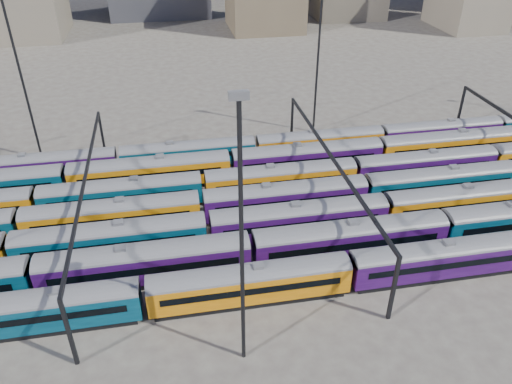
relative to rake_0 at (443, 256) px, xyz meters
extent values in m
plane|color=#48413D|center=(-18.14, 15.00, -2.75)|extent=(500.00, 500.00, 0.00)
cube|color=black|center=(-42.63, 0.00, -2.38)|extent=(19.68, 2.55, 0.73)
cube|color=#043044|center=(-42.63, 0.00, -0.52)|extent=(20.71, 3.00, 3.00)
cylinder|color=#4C4C51|center=(-42.63, 0.00, 0.98)|extent=(20.71, 3.00, 3.00)
cube|color=black|center=(-42.63, -1.52, -0.16)|extent=(18.23, 0.06, 0.78)
cube|color=black|center=(-42.63, 1.52, -0.16)|extent=(18.23, 0.06, 0.78)
cube|color=slate|center=(-42.63, 0.00, 1.78)|extent=(1.04, 0.93, 0.36)
cube|color=black|center=(-21.31, 0.00, -2.38)|extent=(19.68, 2.55, 0.73)
cube|color=#B76607|center=(-21.31, 0.00, -0.52)|extent=(20.71, 3.00, 3.00)
cylinder|color=#4C4C51|center=(-21.31, 0.00, 0.98)|extent=(20.71, 3.00, 3.00)
cube|color=black|center=(-21.31, -1.52, -0.16)|extent=(18.23, 0.06, 0.78)
cube|color=black|center=(-21.31, 1.52, -0.16)|extent=(18.23, 0.06, 0.78)
cube|color=slate|center=(-21.31, 0.00, 1.78)|extent=(1.04, 0.93, 0.36)
cube|color=black|center=(0.00, 0.00, -2.38)|extent=(19.68, 2.55, 0.73)
cube|color=#25083E|center=(0.00, 0.00, -0.52)|extent=(20.71, 3.00, 3.00)
cylinder|color=#4C4C51|center=(0.00, 0.00, 0.98)|extent=(20.71, 3.00, 3.00)
cube|color=black|center=(0.00, -1.52, -0.16)|extent=(18.23, 0.06, 0.78)
cube|color=black|center=(0.00, 1.52, -0.16)|extent=(18.23, 0.06, 0.78)
cube|color=slate|center=(0.00, 0.00, 1.78)|extent=(1.04, 0.93, 0.36)
cube|color=black|center=(-31.75, 5.00, -2.36)|extent=(21.22, 2.75, 0.78)
cube|color=#25083E|center=(-31.75, 5.00, -0.34)|extent=(22.34, 3.24, 3.24)
cylinder|color=#4C4C51|center=(-31.75, 5.00, 1.27)|extent=(22.34, 3.24, 3.24)
cube|color=black|center=(-31.75, 3.36, 0.04)|extent=(19.66, 0.06, 0.84)
cube|color=black|center=(-31.75, 6.64, 0.04)|extent=(19.66, 0.06, 0.84)
cube|color=slate|center=(-31.75, 5.00, 2.14)|extent=(1.12, 1.01, 0.39)
cube|color=black|center=(-8.81, 5.00, -2.36)|extent=(21.22, 2.75, 0.78)
cube|color=#25083E|center=(-8.81, 5.00, -0.34)|extent=(22.34, 3.24, 3.24)
cylinder|color=#4C4C51|center=(-8.81, 5.00, 1.27)|extent=(22.34, 3.24, 3.24)
cube|color=black|center=(-8.81, 3.36, 0.04)|extent=(19.66, 0.06, 0.84)
cube|color=black|center=(-8.81, 6.64, 0.04)|extent=(19.66, 0.06, 0.84)
cube|color=slate|center=(-8.81, 5.00, 2.14)|extent=(1.12, 1.01, 0.39)
cube|color=black|center=(-35.61, 10.00, -2.37)|extent=(20.44, 2.65, 0.75)
cube|color=#043044|center=(-35.61, 10.00, -0.43)|extent=(21.51, 3.12, 3.12)
cylinder|color=#4C4C51|center=(-35.61, 10.00, 1.13)|extent=(21.51, 3.12, 3.12)
cube|color=black|center=(-35.61, 8.42, -0.06)|extent=(18.93, 0.06, 0.81)
cube|color=black|center=(-35.61, 11.58, -0.06)|extent=(18.93, 0.06, 0.81)
cube|color=slate|center=(-35.61, 10.00, 1.96)|extent=(1.08, 0.97, 0.38)
cube|color=black|center=(-13.49, 10.00, -2.37)|extent=(20.44, 2.65, 0.75)
cube|color=#25083E|center=(-13.49, 10.00, -0.43)|extent=(21.51, 3.12, 3.12)
cylinder|color=#4C4C51|center=(-13.49, 10.00, 1.13)|extent=(21.51, 3.12, 3.12)
cube|color=black|center=(-13.49, 8.42, -0.06)|extent=(18.93, 0.06, 0.81)
cube|color=black|center=(-13.49, 11.58, -0.06)|extent=(18.93, 0.06, 0.81)
cube|color=slate|center=(-13.49, 10.00, 1.96)|extent=(1.08, 0.97, 0.38)
cube|color=black|center=(8.62, 10.00, -2.37)|extent=(20.44, 2.65, 0.75)
cube|color=#B76607|center=(8.62, 10.00, -0.43)|extent=(21.51, 3.12, 3.12)
cylinder|color=#4C4C51|center=(8.62, 10.00, 1.13)|extent=(21.51, 3.12, 3.12)
cube|color=black|center=(8.62, 8.42, -0.06)|extent=(18.93, 0.06, 0.81)
cube|color=black|center=(8.62, 11.58, -0.06)|extent=(18.93, 0.06, 0.81)
cube|color=slate|center=(8.62, 10.00, 1.96)|extent=(1.08, 0.97, 0.38)
cube|color=black|center=(-35.74, 15.00, -2.38)|extent=(20.11, 2.61, 0.74)
cube|color=#B76607|center=(-35.74, 15.00, -0.47)|extent=(21.17, 3.07, 3.07)
cylinder|color=#4C4C51|center=(-35.74, 15.00, 1.06)|extent=(21.17, 3.07, 3.07)
cube|color=black|center=(-35.74, 13.45, -0.10)|extent=(18.63, 0.06, 0.79)
cube|color=black|center=(-35.74, 16.55, -0.10)|extent=(18.63, 0.06, 0.79)
cube|color=slate|center=(-35.74, 15.00, 1.88)|extent=(1.06, 0.95, 0.37)
cube|color=black|center=(-13.98, 15.00, -2.38)|extent=(20.11, 2.61, 0.74)
cube|color=#25083E|center=(-13.98, 15.00, -0.47)|extent=(21.17, 3.07, 3.07)
cylinder|color=#4C4C51|center=(-13.98, 15.00, 1.06)|extent=(21.17, 3.07, 3.07)
cube|color=black|center=(-13.98, 13.45, -0.10)|extent=(18.63, 0.06, 0.79)
cube|color=black|center=(-13.98, 16.55, -0.10)|extent=(18.63, 0.06, 0.79)
cube|color=slate|center=(-13.98, 15.00, 1.88)|extent=(1.06, 0.95, 0.37)
cube|color=black|center=(7.79, 15.00, -2.38)|extent=(20.11, 2.61, 0.74)
cube|color=#043044|center=(7.79, 15.00, -0.47)|extent=(21.17, 3.07, 3.07)
cylinder|color=#4C4C51|center=(7.79, 15.00, 1.06)|extent=(21.17, 3.07, 3.07)
cube|color=black|center=(7.79, 13.45, -0.10)|extent=(18.63, 0.06, 0.79)
cube|color=black|center=(7.79, 16.55, -0.10)|extent=(18.63, 0.06, 0.79)
cube|color=slate|center=(7.79, 15.00, 1.88)|extent=(1.06, 0.95, 0.37)
cube|color=black|center=(-34.87, 20.00, -2.38)|extent=(19.78, 2.57, 0.73)
cube|color=#043044|center=(-34.87, 20.00, -0.51)|extent=(20.82, 3.02, 3.02)
cylinder|color=#4C4C51|center=(-34.87, 20.00, 1.00)|extent=(20.82, 3.02, 3.02)
cube|color=black|center=(-34.87, 18.47, -0.15)|extent=(18.32, 0.06, 0.78)
cube|color=black|center=(-34.87, 21.53, -0.15)|extent=(18.32, 0.06, 0.78)
cube|color=slate|center=(-34.87, 20.00, 1.80)|extent=(1.04, 0.94, 0.36)
cube|color=black|center=(-13.45, 20.00, -2.38)|extent=(19.78, 2.57, 0.73)
cube|color=#B76607|center=(-13.45, 20.00, -0.51)|extent=(20.82, 3.02, 3.02)
cylinder|color=#4C4C51|center=(-13.45, 20.00, 1.00)|extent=(20.82, 3.02, 3.02)
cube|color=black|center=(-13.45, 18.47, -0.15)|extent=(18.32, 0.06, 0.78)
cube|color=black|center=(-13.45, 21.53, -0.15)|extent=(18.32, 0.06, 0.78)
cube|color=slate|center=(-13.45, 20.00, 1.80)|extent=(1.04, 0.94, 0.36)
cube|color=black|center=(7.96, 20.00, -2.38)|extent=(19.78, 2.57, 0.73)
cube|color=#25083E|center=(7.96, 20.00, -0.51)|extent=(20.82, 3.02, 3.02)
cylinder|color=#4C4C51|center=(7.96, 20.00, 1.00)|extent=(20.82, 3.02, 3.02)
cube|color=black|center=(7.96, 18.47, -0.15)|extent=(18.32, 0.06, 0.78)
cube|color=black|center=(7.96, 21.53, -0.15)|extent=(18.32, 0.06, 0.78)
cube|color=slate|center=(7.96, 20.00, 1.80)|extent=(1.04, 0.94, 0.36)
cube|color=black|center=(-31.09, 25.00, -2.36)|extent=(21.08, 2.73, 0.78)
cube|color=#B76607|center=(-31.09, 25.00, -0.36)|extent=(22.19, 3.22, 3.22)
cylinder|color=#4C4C51|center=(-31.09, 25.00, 1.25)|extent=(22.19, 3.22, 3.22)
cube|color=black|center=(-31.09, 23.37, 0.02)|extent=(19.53, 0.06, 0.83)
cube|color=black|center=(-31.09, 26.63, 0.02)|extent=(19.53, 0.06, 0.83)
cube|color=slate|center=(-31.09, 25.00, 2.10)|extent=(1.11, 1.00, 0.39)
cube|color=black|center=(-8.30, 25.00, -2.36)|extent=(21.08, 2.73, 0.78)
cube|color=#25083E|center=(-8.30, 25.00, -0.36)|extent=(22.19, 3.22, 3.22)
cylinder|color=#4C4C51|center=(-8.30, 25.00, 1.25)|extent=(22.19, 3.22, 3.22)
cube|color=black|center=(-8.30, 23.37, 0.02)|extent=(19.53, 0.06, 0.83)
cube|color=black|center=(-8.30, 26.63, 0.02)|extent=(19.53, 0.06, 0.83)
cube|color=slate|center=(-8.30, 25.00, 2.10)|extent=(1.11, 1.00, 0.39)
cube|color=black|center=(14.49, 25.00, -2.36)|extent=(21.08, 2.73, 0.78)
cube|color=#B76607|center=(14.49, 25.00, -0.36)|extent=(22.19, 3.22, 3.22)
cylinder|color=#4C4C51|center=(14.49, 25.00, 1.25)|extent=(22.19, 3.22, 3.22)
cube|color=black|center=(14.49, 23.37, 0.02)|extent=(19.53, 0.06, 0.83)
cube|color=black|center=(14.49, 26.63, 0.02)|extent=(19.53, 0.06, 0.83)
cube|color=slate|center=(14.49, 25.00, 2.10)|extent=(1.11, 1.00, 0.39)
cube|color=black|center=(-46.08, 30.00, -2.40)|extent=(19.04, 2.47, 0.70)
cube|color=#25083E|center=(-46.08, 30.00, -0.59)|extent=(20.04, 2.91, 2.91)
cylinder|color=#4C4C51|center=(-46.08, 30.00, 0.86)|extent=(20.04, 2.91, 2.91)
cube|color=black|center=(-46.08, 28.53, -0.24)|extent=(17.64, 0.06, 0.75)
cube|color=black|center=(-46.08, 31.47, -0.24)|extent=(17.64, 0.06, 0.75)
cube|color=slate|center=(-46.08, 30.00, 1.63)|extent=(1.00, 0.90, 0.35)
cube|color=black|center=(-25.44, 30.00, -2.40)|extent=(19.04, 2.47, 0.70)
cube|color=#043044|center=(-25.44, 30.00, -0.59)|extent=(20.04, 2.91, 2.91)
cylinder|color=#4C4C51|center=(-25.44, 30.00, 0.86)|extent=(20.04, 2.91, 2.91)
cube|color=black|center=(-25.44, 28.53, -0.24)|extent=(17.64, 0.06, 0.75)
cube|color=black|center=(-25.44, 31.47, -0.24)|extent=(17.64, 0.06, 0.75)
cube|color=slate|center=(-25.44, 30.00, 1.63)|extent=(1.00, 0.90, 0.35)
cube|color=black|center=(-4.80, 30.00, -2.40)|extent=(19.04, 2.47, 0.70)
cube|color=#B76607|center=(-4.80, 30.00, -0.59)|extent=(20.04, 2.91, 2.91)
cylinder|color=#4C4C51|center=(-4.80, 30.00, 0.86)|extent=(20.04, 2.91, 2.91)
cube|color=black|center=(-4.80, 28.53, -0.24)|extent=(17.64, 0.06, 0.75)
cube|color=black|center=(-4.80, 31.47, -0.24)|extent=(17.64, 0.06, 0.75)
cube|color=slate|center=(-4.80, 30.00, 1.63)|extent=(1.00, 0.90, 0.35)
cube|color=black|center=(15.84, 30.00, -2.40)|extent=(19.04, 2.47, 0.70)
cube|color=#25083E|center=(15.84, 30.00, -0.59)|extent=(20.04, 2.91, 2.91)
cylinder|color=#4C4C51|center=(15.84, 30.00, 0.86)|extent=(20.04, 2.91, 2.91)
cube|color=black|center=(15.84, 28.53, -0.24)|extent=(17.64, 0.06, 0.75)
cube|color=black|center=(15.84, 31.47, -0.24)|extent=(17.64, 0.06, 0.75)
cube|color=slate|center=(15.84, 30.00, 1.63)|extent=(1.00, 0.90, 0.35)
cube|color=black|center=(-38.14, -5.00, 1.25)|extent=(0.35, 0.35, 8.00)
cube|color=black|center=(-38.14, 35.00, 1.25)|extent=(0.35, 0.35, 8.00)
cube|color=black|center=(-38.14, 15.00, 5.05)|extent=(0.30, 40.00, 0.45)
cube|color=black|center=(-8.14, -5.00, 1.25)|extent=(0.35, 0.35, 8.00)
cube|color=black|center=(-8.14, 35.00, 1.25)|extent=(0.35, 0.35, 8.00)
cube|color=black|center=(-8.14, 15.00, 5.05)|extent=(0.30, 40.00, 0.45)
cube|color=black|center=(21.86, 35.00, 1.25)|extent=(0.35, 0.35, 8.00)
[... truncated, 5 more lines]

